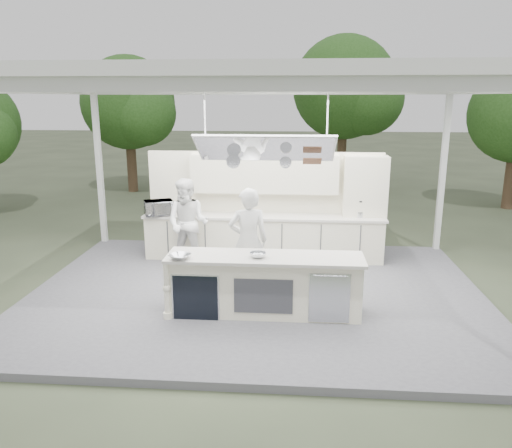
# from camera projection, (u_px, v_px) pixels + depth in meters

# --- Properties ---
(ground) EXTENTS (90.00, 90.00, 0.00)m
(ground) POSITION_uv_depth(u_px,v_px,m) (257.00, 297.00, 8.96)
(ground) COLOR #4A543A
(ground) RESTS_ON ground
(stage_deck) EXTENTS (8.00, 6.00, 0.12)m
(stage_deck) POSITION_uv_depth(u_px,v_px,m) (257.00, 294.00, 8.95)
(stage_deck) COLOR #5F5E63
(stage_deck) RESTS_ON ground
(tent) EXTENTS (8.20, 6.20, 3.86)m
(tent) POSITION_uv_depth(u_px,v_px,m) (257.00, 83.00, 8.04)
(tent) COLOR white
(tent) RESTS_ON ground
(demo_island) EXTENTS (3.10, 0.79, 0.95)m
(demo_island) POSITION_uv_depth(u_px,v_px,m) (263.00, 285.00, 7.92)
(demo_island) COLOR #EAE6C6
(demo_island) RESTS_ON stage_deck
(back_counter) EXTENTS (5.08, 0.72, 0.95)m
(back_counter) POSITION_uv_depth(u_px,v_px,m) (263.00, 236.00, 10.65)
(back_counter) COLOR #EAE6C6
(back_counter) RESTS_ON stage_deck
(back_wall_unit) EXTENTS (5.05, 0.48, 2.25)m
(back_wall_unit) POSITION_uv_depth(u_px,v_px,m) (285.00, 190.00, 10.58)
(back_wall_unit) COLOR #EAE6C6
(back_wall_unit) RESTS_ON stage_deck
(tree_cluster) EXTENTS (19.55, 9.40, 5.85)m
(tree_cluster) POSITION_uv_depth(u_px,v_px,m) (273.00, 103.00, 17.61)
(tree_cluster) COLOR #4E3427
(tree_cluster) RESTS_ON ground
(head_chef) EXTENTS (0.76, 0.58, 1.88)m
(head_chef) POSITION_uv_depth(u_px,v_px,m) (248.00, 241.00, 8.65)
(head_chef) COLOR silver
(head_chef) RESTS_ON stage_deck
(sous_chef) EXTENTS (0.98, 0.81, 1.81)m
(sous_chef) POSITION_uv_depth(u_px,v_px,m) (188.00, 223.00, 10.01)
(sous_chef) COLOR white
(sous_chef) RESTS_ON stage_deck
(toaster_oven) EXTENTS (0.68, 0.59, 0.32)m
(toaster_oven) POSITION_uv_depth(u_px,v_px,m) (159.00, 208.00, 10.47)
(toaster_oven) COLOR #ADAFB4
(toaster_oven) RESTS_ON back_counter
(bowl_large) EXTENTS (0.41, 0.41, 0.08)m
(bowl_large) POSITION_uv_depth(u_px,v_px,m) (180.00, 257.00, 7.66)
(bowl_large) COLOR silver
(bowl_large) RESTS_ON demo_island
(bowl_small) EXTENTS (0.30, 0.30, 0.08)m
(bowl_small) POSITION_uv_depth(u_px,v_px,m) (258.00, 255.00, 7.74)
(bowl_small) COLOR silver
(bowl_small) RESTS_ON demo_island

